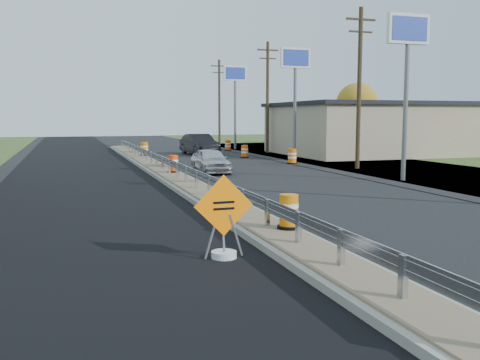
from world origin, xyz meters
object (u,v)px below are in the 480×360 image
object	(u,v)px
caution_sign	(224,237)
barrel_shoulder_far	(228,146)
barrel_median_near	(289,212)
barrel_median_far	(144,149)
barrel_shoulder_near	(292,157)
car_dark_mid	(199,144)
barrel_shoulder_mid	(245,152)
barrel_median_mid	(173,164)
car_silver	(211,160)

from	to	relation	value
caution_sign	barrel_shoulder_far	xyz separation A→B (m)	(10.99, 36.13, -0.00)
barrel_median_near	barrel_shoulder_far	size ratio (longest dim) A/B	0.91
barrel_median_far	barrel_shoulder_near	bearing A→B (deg)	-41.14
caution_sign	car_dark_mid	size ratio (longest dim) A/B	0.36
barrel_shoulder_mid	car_dark_mid	size ratio (longest dim) A/B	0.18
barrel_median_mid	barrel_shoulder_far	size ratio (longest dim) A/B	0.91
barrel_median_far	car_dark_mid	xyz separation A→B (m)	(4.87, 2.74, 0.15)
barrel_median_far	barrel_shoulder_far	bearing A→B (deg)	39.65
barrel_median_far	barrel_shoulder_near	xyz separation A→B (m)	(8.65, -7.56, -0.23)
barrel_median_far	barrel_shoulder_far	world-z (taller)	barrel_median_far
barrel_shoulder_near	barrel_shoulder_mid	world-z (taller)	barrel_shoulder_near
barrel_median_near	barrel_shoulder_far	bearing A→B (deg)	75.73
barrel_median_far	barrel_shoulder_mid	xyz separation A→B (m)	(7.42, -1.34, -0.25)
barrel_median_near	barrel_median_mid	world-z (taller)	barrel_median_near
barrel_shoulder_mid	car_dark_mid	distance (m)	4.83
barrel_shoulder_far	barrel_shoulder_near	bearing A→B (deg)	-90.00
caution_sign	barrel_shoulder_near	size ratio (longest dim) A/B	1.85
caution_sign	barrel_shoulder_near	distance (m)	24.06
barrel_median_mid	barrel_shoulder_far	world-z (taller)	barrel_median_mid
barrel_median_mid	barrel_median_far	bearing A→B (deg)	88.77
barrel_median_near	barrel_median_mid	distance (m)	14.89
car_dark_mid	caution_sign	bearing A→B (deg)	-109.16
barrel_median_mid	car_silver	world-z (taller)	car_silver
barrel_median_far	barrel_median_mid	bearing A→B (deg)	-91.23
caution_sign	car_dark_mid	xyz separation A→B (m)	(7.21, 31.70, 0.38)
car_dark_mid	barrel_shoulder_far	bearing A→B (deg)	43.21
barrel_shoulder_far	car_silver	world-z (taller)	car_silver
barrel_median_mid	caution_sign	bearing A→B (deg)	-97.20
barrel_median_mid	barrel_shoulder_near	world-z (taller)	barrel_median_mid
car_silver	car_dark_mid	xyz separation A→B (m)	(2.79, 14.04, 0.17)
car_dark_mid	barrel_median_far	bearing A→B (deg)	-157.01
barrel_median_far	barrel_shoulder_near	world-z (taller)	barrel_median_far
barrel_shoulder_mid	car_silver	size ratio (longest dim) A/B	0.24
barrel_shoulder_near	barrel_shoulder_mid	size ratio (longest dim) A/B	1.05
barrel_shoulder_near	barrel_shoulder_mid	distance (m)	6.34
barrel_shoulder_mid	barrel_median_mid	bearing A→B (deg)	-124.36
barrel_shoulder_mid	barrel_shoulder_far	bearing A→B (deg)	81.78
barrel_shoulder_near	car_silver	distance (m)	7.56
barrel_shoulder_mid	barrel_shoulder_far	xyz separation A→B (m)	(1.23, 8.51, 0.01)
barrel_median_near	barrel_shoulder_near	size ratio (longest dim) A/B	0.89
barrel_median_near	car_dark_mid	world-z (taller)	car_dark_mid
barrel_median_near	car_dark_mid	size ratio (longest dim) A/B	0.17
caution_sign	barrel_shoulder_near	xyz separation A→B (m)	(10.99, 21.40, 0.01)
caution_sign	barrel_median_far	xyz separation A→B (m)	(2.34, 28.96, 0.24)
barrel_shoulder_far	barrel_median_near	bearing A→B (deg)	-104.27
barrel_median_mid	barrel_shoulder_mid	world-z (taller)	barrel_median_mid
barrel_shoulder_near	barrel_median_mid	bearing A→B (deg)	-150.55
caution_sign	barrel_median_near	bearing A→B (deg)	32.37
caution_sign	barrel_shoulder_mid	bearing A→B (deg)	68.69
barrel_median_near	caution_sign	bearing A→B (deg)	-145.79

